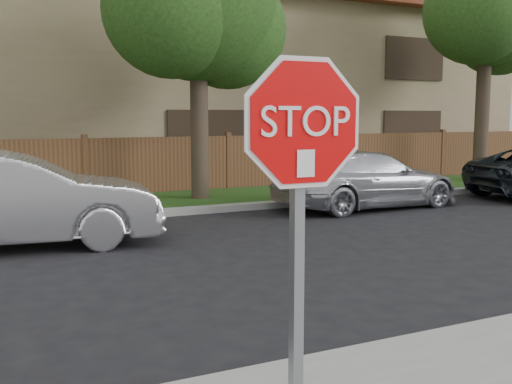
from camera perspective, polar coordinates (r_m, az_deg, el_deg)
ground at (r=5.57m, az=6.06°, el=-15.86°), size 90.00×90.00×0.00m
far_curb at (r=12.96m, az=-13.31°, el=-2.25°), size 70.00×0.30×0.15m
grass_strip at (r=14.56m, az=-14.73°, el=-1.32°), size 70.00×3.00×0.12m
fence at (r=16.03m, az=-15.92°, el=2.09°), size 70.00×0.12×1.60m
apartment_building at (r=21.55m, az=-18.81°, el=10.52°), size 35.20×9.20×7.20m
tree_mid at (r=15.10m, az=-5.30°, el=17.55°), size 4.80×3.90×7.35m
tree_right at (r=20.55m, az=21.48°, el=16.31°), size 4.80×3.90×8.20m
stop_sign at (r=3.33m, az=4.36°, el=1.06°), size 1.01×0.13×2.55m
sedan_left at (r=10.63m, az=-22.26°, el=-0.76°), size 4.99×2.26×1.59m
sedan_right at (r=14.39m, az=10.49°, el=1.20°), size 4.78×2.14×1.36m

